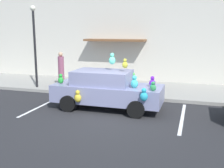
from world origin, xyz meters
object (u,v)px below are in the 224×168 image
object	(u,v)px
street_lamp_post	(34,39)
pedestrian_near_shopfront	(61,70)
plush_covered_car	(106,89)
teddy_bear_on_sidewalk	(73,82)

from	to	relation	value
street_lamp_post	pedestrian_near_shopfront	size ratio (longest dim) A/B	2.28
plush_covered_car	teddy_bear_on_sidewalk	xyz separation A→B (m)	(-2.69, 2.60, -0.34)
teddy_bear_on_sidewalk	pedestrian_near_shopfront	xyz separation A→B (m)	(-0.79, 0.21, 0.56)
plush_covered_car	street_lamp_post	size ratio (longest dim) A/B	1.04
plush_covered_car	teddy_bear_on_sidewalk	world-z (taller)	plush_covered_car
plush_covered_car	pedestrian_near_shopfront	xyz separation A→B (m)	(-3.49, 2.81, 0.22)
plush_covered_car	pedestrian_near_shopfront	world-z (taller)	plush_covered_car
pedestrian_near_shopfront	street_lamp_post	bearing A→B (deg)	-152.56
plush_covered_car	teddy_bear_on_sidewalk	size ratio (longest dim) A/B	6.39
plush_covered_car	street_lamp_post	distance (m)	5.47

